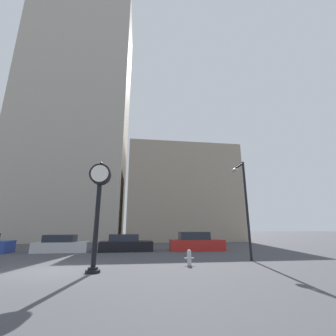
# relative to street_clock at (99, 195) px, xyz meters

# --- Properties ---
(ground_plane) EXTENTS (200.00, 200.00, 0.00)m
(ground_plane) POSITION_rel_street_clock_xyz_m (-1.99, 0.51, -3.20)
(ground_plane) COLOR #424247
(building_tall_tower) EXTENTS (15.64, 12.00, 39.82)m
(building_tall_tower) POSITION_rel_street_clock_xyz_m (-8.27, 24.51, 16.71)
(building_tall_tower) COLOR #ADA393
(building_tall_tower) RESTS_ON ground_plane
(building_storefront_row) EXTENTS (15.76, 12.00, 13.48)m
(building_storefront_row) POSITION_rel_street_clock_xyz_m (8.35, 24.51, 3.54)
(building_storefront_row) COLOR gray
(building_storefront_row) RESTS_ON ground_plane
(street_clock) EXTENTS (0.93, 0.60, 4.71)m
(street_clock) POSITION_rel_street_clock_xyz_m (0.00, 0.00, 0.00)
(street_clock) COLOR black
(street_clock) RESTS_ON ground_plane
(car_silver) EXTENTS (3.91, 2.02, 1.27)m
(car_silver) POSITION_rel_street_clock_xyz_m (-3.87, 8.71, -2.66)
(car_silver) COLOR #BCBCC1
(car_silver) RESTS_ON ground_plane
(car_black) EXTENTS (4.18, 2.06, 1.29)m
(car_black) POSITION_rel_street_clock_xyz_m (0.92, 8.76, -2.66)
(car_black) COLOR black
(car_black) RESTS_ON ground_plane
(car_red) EXTENTS (4.40, 2.07, 1.45)m
(car_red) POSITION_rel_street_clock_xyz_m (6.61, 8.61, -2.59)
(car_red) COLOR red
(car_red) RESTS_ON ground_plane
(fire_hydrant_near) EXTENTS (0.49, 0.21, 0.73)m
(fire_hydrant_near) POSITION_rel_street_clock_xyz_m (4.36, 1.36, -2.83)
(fire_hydrant_near) COLOR #B7B7BC
(fire_hydrant_near) RESTS_ON ground_plane
(street_lamp_right) EXTENTS (0.36, 1.57, 5.75)m
(street_lamp_right) POSITION_rel_street_clock_xyz_m (8.17, 2.81, 0.68)
(street_lamp_right) COLOR black
(street_lamp_right) RESTS_ON ground_plane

